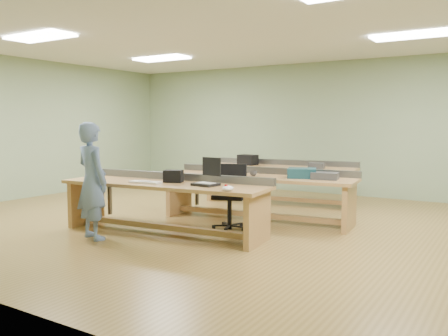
{
  "coord_description": "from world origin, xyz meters",
  "views": [
    {
      "loc": [
        4.01,
        -6.43,
        1.62
      ],
      "look_at": [
        0.37,
        -0.6,
        0.96
      ],
      "focal_mm": 38.0,
      "sensor_mm": 36.0,
      "label": 1
    }
  ],
  "objects": [
    {
      "name": "floor",
      "position": [
        0.0,
        0.0,
        0.0
      ],
      "size": [
        10.0,
        10.0,
        0.0
      ],
      "primitive_type": "plane",
      "color": "olive",
      "rests_on": "ground"
    },
    {
      "name": "workbench_mid",
      "position": [
        0.37,
        0.47,
        0.56
      ],
      "size": [
        3.28,
        1.2,
        0.86
      ],
      "rotation": [
        0.0,
        0.0,
        0.11
      ],
      "color": "#B1834B",
      "rests_on": "floor"
    },
    {
      "name": "storage_box_back",
      "position": [
        -0.76,
        2.13,
        0.86
      ],
      "size": [
        0.4,
        0.31,
        0.21
      ],
      "primitive_type": "cube",
      "rotation": [
        0.0,
        0.0,
        -0.12
      ],
      "color": "black",
      "rests_on": "workbench_back"
    },
    {
      "name": "laptop_screen",
      "position": [
        0.36,
        -0.91,
        1.01
      ],
      "size": [
        0.33,
        0.05,
        0.26
      ],
      "primitive_type": "cube",
      "rotation": [
        0.0,
        0.0,
        -0.12
      ],
      "color": "black",
      "rests_on": "laptop_base"
    },
    {
      "name": "fluor_panels",
      "position": [
        0.0,
        0.0,
        2.97
      ],
      "size": [
        6.2,
        3.5,
        0.03
      ],
      "color": "white",
      "rests_on": "ceiling"
    },
    {
      "name": "tray_back",
      "position": [
        0.76,
        2.1,
        0.81
      ],
      "size": [
        0.31,
        0.25,
        0.11
      ],
      "primitive_type": "cube",
      "rotation": [
        0.0,
        0.0,
        0.15
      ],
      "color": "#323134",
      "rests_on": "workbench_back"
    },
    {
      "name": "drinks_can",
      "position": [
        0.06,
        0.53,
        0.81
      ],
      "size": [
        0.07,
        0.07,
        0.12
      ],
      "primitive_type": "cylinder",
      "rotation": [
        0.0,
        0.0,
        0.13
      ],
      "color": "silver",
      "rests_on": "workbench_mid"
    },
    {
      "name": "workbench_back",
      "position": [
        -0.07,
        2.23,
        0.56
      ],
      "size": [
        3.11,
        1.17,
        0.86
      ],
      "rotation": [
        0.0,
        0.0,
        0.12
      ],
      "color": "#B1834B",
      "rests_on": "floor"
    },
    {
      "name": "person",
      "position": [
        -1.0,
        -1.86,
        0.82
      ],
      "size": [
        0.68,
        0.53,
        1.63
      ],
      "primitive_type": "imported",
      "rotation": [
        0.0,
        0.0,
        2.88
      ],
      "color": "#677FA8",
      "rests_on": "floor"
    },
    {
      "name": "wall_left",
      "position": [
        -5.0,
        0.0,
        1.5
      ],
      "size": [
        0.04,
        8.0,
        3.0
      ],
      "primitive_type": "cube",
      "color": "gray",
      "rests_on": "floor"
    },
    {
      "name": "parts_bin_grey",
      "position": [
        1.49,
        0.55,
        0.8
      ],
      "size": [
        0.43,
        0.32,
        0.11
      ],
      "primitive_type": "cube",
      "rotation": [
        0.0,
        0.0,
        0.16
      ],
      "color": "#323134",
      "rests_on": "workbench_mid"
    },
    {
      "name": "wall_back",
      "position": [
        0.0,
        4.0,
        1.5
      ],
      "size": [
        10.0,
        0.04,
        3.0
      ],
      "primitive_type": "cube",
      "color": "gray",
      "rests_on": "floor"
    },
    {
      "name": "keyboard",
      "position": [
        -0.56,
        -1.27,
        0.76
      ],
      "size": [
        0.49,
        0.21,
        0.03
      ],
      "primitive_type": "cube",
      "rotation": [
        0.0,
        0.0,
        0.12
      ],
      "color": "beige",
      "rests_on": "workbench_front"
    },
    {
      "name": "camera_bag",
      "position": [
        -0.26,
        -0.99,
        0.84
      ],
      "size": [
        0.31,
        0.25,
        0.18
      ],
      "primitive_type": "cube",
      "rotation": [
        0.0,
        0.0,
        0.35
      ],
      "color": "black",
      "rests_on": "workbench_front"
    },
    {
      "name": "ceiling",
      "position": [
        0.0,
        0.0,
        3.0
      ],
      "size": [
        10.0,
        10.0,
        0.0
      ],
      "primitive_type": "plane",
      "color": "silver",
      "rests_on": "wall_back"
    },
    {
      "name": "mug",
      "position": [
        0.33,
        0.37,
        0.79
      ],
      "size": [
        0.13,
        0.13,
        0.09
      ],
      "primitive_type": "imported",
      "rotation": [
        0.0,
        0.0,
        -0.14
      ],
      "color": "#323134",
      "rests_on": "workbench_mid"
    },
    {
      "name": "workbench_front",
      "position": [
        -0.36,
        -1.06,
        0.56
      ],
      "size": [
        3.23,
        1.13,
        0.86
      ],
      "rotation": [
        0.0,
        0.0,
        0.09
      ],
      "color": "#B1834B",
      "rests_on": "floor"
    },
    {
      "name": "laptop_base",
      "position": [
        0.34,
        -1.04,
        0.77
      ],
      "size": [
        0.36,
        0.3,
        0.04
      ],
      "primitive_type": "cube",
      "rotation": [
        0.0,
        0.0,
        -0.12
      ],
      "color": "black",
      "rests_on": "workbench_front"
    },
    {
      "name": "task_chair",
      "position": [
        0.29,
        -0.29,
        0.36
      ],
      "size": [
        0.67,
        0.67,
        0.98
      ],
      "rotation": [
        0.0,
        0.0,
        0.33
      ],
      "color": "black",
      "rests_on": "floor"
    },
    {
      "name": "parts_bin_teal",
      "position": [
        1.11,
        0.55,
        0.83
      ],
      "size": [
        0.52,
        0.46,
        0.15
      ],
      "primitive_type": "cube",
      "rotation": [
        0.0,
        0.0,
        0.35
      ],
      "color": "#143842",
      "rests_on": "workbench_mid"
    },
    {
      "name": "trackball_mouse",
      "position": [
        0.87,
        -1.31,
        0.78
      ],
      "size": [
        0.18,
        0.2,
        0.07
      ],
      "primitive_type": "ellipsoid",
      "rotation": [
        0.0,
        0.0,
        -0.3
      ],
      "color": "white",
      "rests_on": "workbench_front"
    }
  ]
}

